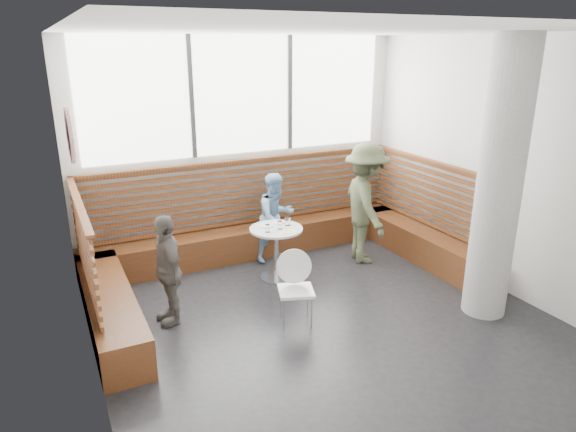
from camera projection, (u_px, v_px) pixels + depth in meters
name	position (u px, v px, depth m)	size (l,w,h in m)	color
room	(329.00, 189.00, 5.47)	(5.00, 5.00, 3.20)	silver
booth	(264.00, 240.00, 7.35)	(5.00, 2.50, 1.44)	#4C2813
concrete_column	(500.00, 183.00, 5.73)	(0.50, 0.50, 3.20)	gray
wall_art	(69.00, 136.00, 4.55)	(0.50, 0.50, 0.03)	white
cafe_table	(276.00, 243.00, 6.92)	(0.71, 0.71, 0.74)	silver
cafe_chair	(293.00, 282.00, 5.83)	(0.41, 0.40, 0.85)	white
adult_man	(366.00, 204.00, 7.41)	(1.14, 0.65, 1.76)	#464D33
child_back	(276.00, 217.00, 7.52)	(0.64, 0.50, 1.32)	#7AA9D4
child_left	(167.00, 269.00, 5.80)	(0.76, 0.32, 1.30)	#615C57
plate_near	(265.00, 226.00, 6.93)	(0.20, 0.20, 0.01)	white
plate_far	(278.00, 222.00, 7.06)	(0.19, 0.19, 0.01)	white
glass_left	(267.00, 228.00, 6.70)	(0.06, 0.06, 0.10)	white
glass_mid	(280.00, 225.00, 6.81)	(0.07, 0.07, 0.11)	white
glass_right	(288.00, 221.00, 6.95)	(0.07, 0.07, 0.12)	white
menu_card	(289.00, 232.00, 6.71)	(0.19, 0.13, 0.00)	#A5C64C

